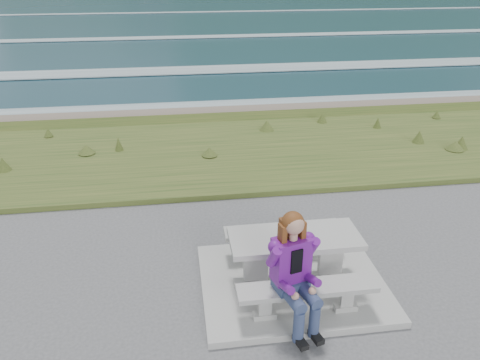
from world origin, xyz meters
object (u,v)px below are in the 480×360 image
Objects in this scene: bench_seaward at (283,233)px; bench_landward at (307,292)px; seated_woman at (296,287)px; picnic_table at (295,246)px.

bench_landward is at bearing -90.00° from bench_seaward.
bench_landward is 1.18× the size of seated_woman.
bench_landward is (0.00, -0.70, -0.23)m from picnic_table.
picnic_table is 1.00× the size of bench_landward.
picnic_table reaches higher than bench_seaward.
seated_woman is (-0.19, -0.14, 0.21)m from bench_landward.
bench_landward and bench_seaward have the same top height.
picnic_table reaches higher than bench_landward.
seated_woman reaches higher than bench_landward.
bench_seaward is at bearing 90.00° from picnic_table.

